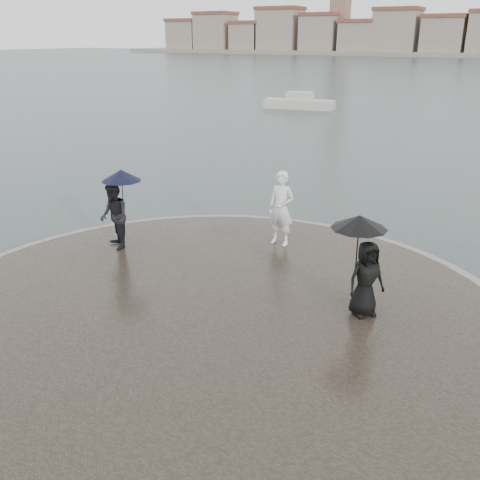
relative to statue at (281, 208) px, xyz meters
The scene contains 6 objects.
ground 7.69m from the statue, 87.18° to the right, with size 400.00×400.00×0.00m, color #2B3835.
kerb_ring 4.24m from the statue, 84.76° to the right, with size 12.50×12.50×0.32m, color gray.
quay_tip 4.24m from the statue, 84.76° to the right, with size 11.90×11.90×0.36m, color #2D261E.
statue is the anchor object (origin of this frame).
visitor_left 4.15m from the statue, 146.44° to the right, with size 1.26×1.08×2.04m.
visitor_right 3.91m from the statue, 41.04° to the right, with size 1.21×1.07×1.95m.
Camera 1 is at (5.14, -4.21, 5.42)m, focal length 40.00 mm.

